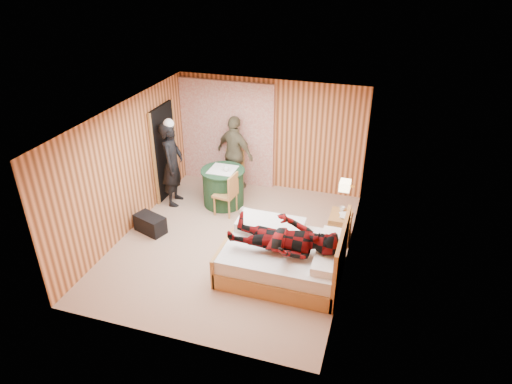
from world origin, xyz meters
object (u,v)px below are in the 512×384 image
(wall_lamp, at_px, (345,185))
(duffel_bag, at_px, (150,224))
(bed, at_px, (285,257))
(man_on_bed, at_px, (284,231))
(nightstand, at_px, (340,226))
(round_table, at_px, (223,187))
(man_at_table, at_px, (235,153))
(chair_near, at_px, (229,191))
(woman_standing, at_px, (172,164))
(chair_far, at_px, (234,167))

(wall_lamp, xyz_separation_m, duffel_bag, (-3.60, -0.56, -1.13))
(bed, bearing_deg, man_on_bed, -83.81)
(wall_lamp, xyz_separation_m, nightstand, (-0.04, 0.28, -1.02))
(duffel_bag, height_order, man_on_bed, man_on_bed)
(round_table, bearing_deg, bed, -45.97)
(man_at_table, bearing_deg, chair_near, 126.19)
(man_at_table, height_order, man_on_bed, man_on_bed)
(man_at_table, bearing_deg, round_table, 113.39)
(woman_standing, bearing_deg, man_at_table, -55.04)
(wall_lamp, xyz_separation_m, chair_near, (-2.37, 0.53, -0.76))
(bed, bearing_deg, man_at_table, 124.41)
(wall_lamp, distance_m, man_on_bed, 1.48)
(woman_standing, relative_size, man_on_bed, 1.03)
(wall_lamp, height_order, man_on_bed, man_on_bed)
(bed, xyz_separation_m, woman_standing, (-2.86, 1.64, 0.61))
(round_table, relative_size, man_on_bed, 0.53)
(bed, distance_m, man_at_table, 3.29)
(nightstand, xyz_separation_m, woman_standing, (-3.61, 0.37, 0.63))
(bed, bearing_deg, chair_far, 125.03)
(nightstand, bearing_deg, duffel_bag, -166.77)
(chair_far, bearing_deg, man_at_table, 73.20)
(bed, height_order, man_at_table, man_at_table)
(chair_near, height_order, man_on_bed, man_on_bed)
(nightstand, relative_size, man_at_table, 0.33)
(bed, bearing_deg, woman_standing, 150.12)
(nightstand, distance_m, duffel_bag, 3.66)
(bed, height_order, nightstand, bed)
(duffel_bag, height_order, man_at_table, man_at_table)
(chair_far, xyz_separation_m, woman_standing, (-1.02, -0.98, 0.38))
(bed, bearing_deg, duffel_bag, 171.23)
(nightstand, xyz_separation_m, chair_far, (-2.59, 1.36, 0.26))
(round_table, bearing_deg, chair_far, 90.70)
(chair_near, relative_size, woman_standing, 0.50)
(duffel_bag, xyz_separation_m, man_at_table, (0.97, 2.24, 0.69))
(wall_lamp, height_order, nightstand, wall_lamp)
(round_table, bearing_deg, duffel_bag, -123.67)
(round_table, bearing_deg, man_at_table, 90.00)
(duffel_bag, distance_m, man_at_table, 2.54)
(nightstand, relative_size, woman_standing, 0.31)
(nightstand, height_order, chair_far, chair_far)
(man_on_bed, bearing_deg, man_at_table, 122.60)
(chair_far, bearing_deg, chair_near, -82.51)
(wall_lamp, distance_m, duffel_bag, 3.81)
(nightstand, bearing_deg, round_table, 166.41)
(chair_near, distance_m, woman_standing, 1.35)
(duffel_bag, bearing_deg, chair_far, 85.54)
(man_on_bed, bearing_deg, duffel_bag, 166.86)
(bed, xyz_separation_m, man_at_table, (-1.83, 2.67, 0.55))
(bed, xyz_separation_m, duffel_bag, (-2.80, 0.43, -0.14))
(wall_lamp, relative_size, chair_near, 0.28)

